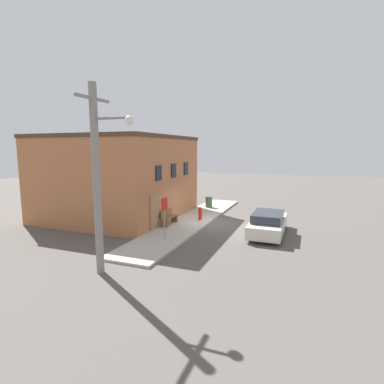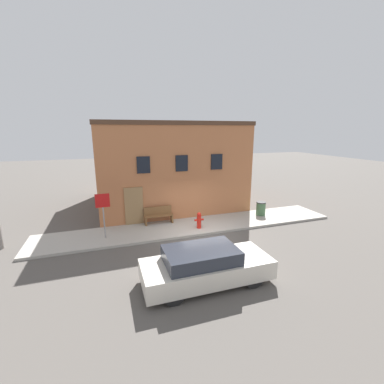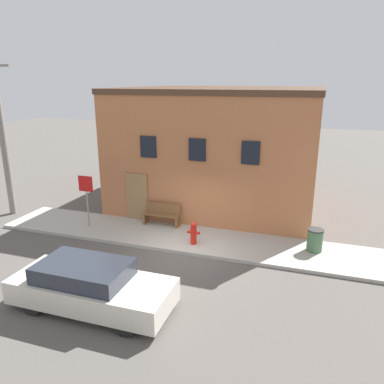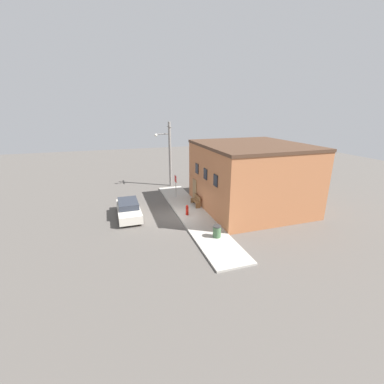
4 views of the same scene
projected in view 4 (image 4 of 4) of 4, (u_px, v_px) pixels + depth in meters
ground_plane at (178, 217)px, 21.25m from camera, size 80.00×80.00×0.00m
sidewalk at (192, 214)px, 21.61m from camera, size 16.25×2.53×0.13m
brick_building at (250, 176)px, 22.61m from camera, size 9.24×8.57×5.70m
fire_hydrant at (187, 210)px, 21.18m from camera, size 0.49×0.23×0.87m
stop_sign at (176, 182)px, 25.20m from camera, size 0.65×0.06×2.19m
bench at (196, 201)px, 23.29m from camera, size 1.55×0.44×0.93m
trash_bin at (217, 231)px, 17.51m from camera, size 0.58×0.58×0.83m
utility_pole at (169, 153)px, 28.74m from camera, size 1.80×1.82×7.20m
parked_car at (129, 209)px, 21.12m from camera, size 4.48×1.76×1.31m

